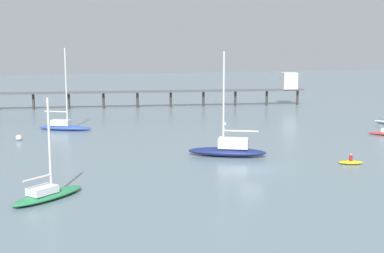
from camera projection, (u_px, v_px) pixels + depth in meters
ground_plane at (252, 170)px, 52.35m from camera, size 400.00×400.00×0.00m
pier at (191, 89)px, 108.05m from camera, size 71.26×13.20×7.04m
sailboat_green at (47, 193)px, 42.04m from camera, size 6.79×5.95×8.35m
sailboat_blue at (64, 125)px, 77.43m from camera, size 8.25×5.58×12.31m
sailboat_navy at (228, 149)px, 58.83m from camera, size 9.18×6.43×11.94m
dinghy_yellow at (351, 162)px, 54.90m from camera, size 2.82×1.93×1.14m
mooring_buoy_inner at (19, 138)px, 68.65m from camera, size 0.80×0.80×0.80m
mooring_buoy_outer at (225, 124)px, 81.37m from camera, size 0.62×0.62×0.62m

